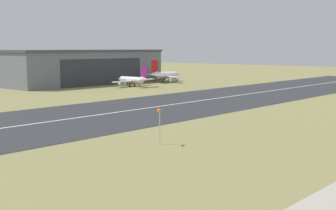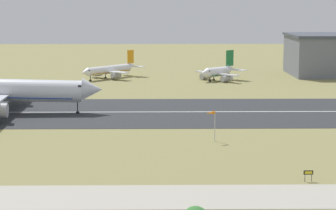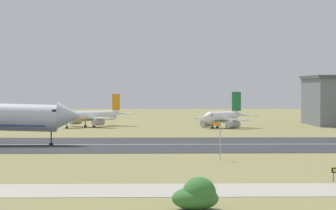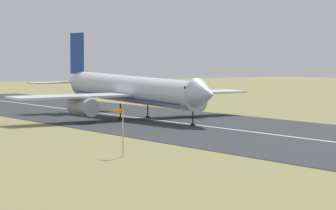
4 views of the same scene
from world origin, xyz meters
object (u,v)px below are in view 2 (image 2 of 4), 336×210
Objects in this scene: airplane_parked_centre at (218,72)px; windsock_pole at (211,115)px; airplane_parked_east at (109,70)px; runway_sign at (308,173)px.

windsock_pole is at bearing -95.95° from airplane_parked_centre.
airplane_parked_east is 4.02× the size of windsock_pole.
runway_sign is (2.36, -124.05, -1.65)m from airplane_parked_centre.
airplane_parked_centre reaches higher than runway_sign.
runway_sign is at bearing -88.91° from airplane_parked_centre.
airplane_parked_centre is at bearing -10.22° from airplane_parked_east.
windsock_pole is at bearing -75.32° from airplane_parked_east.
airplane_parked_centre is 124.08m from runway_sign.
airplane_parked_centre is 3.04× the size of windsock_pole.
windsock_pole is (26.92, -102.75, 2.20)m from airplane_parked_east.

